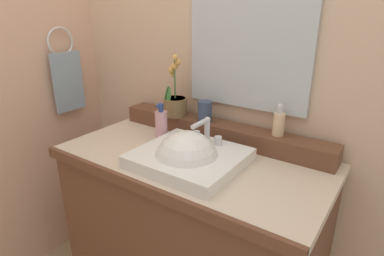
% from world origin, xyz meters
% --- Properties ---
extents(wall_back, '(2.71, 0.20, 2.57)m').
position_xyz_m(wall_back, '(0.00, 0.41, 1.28)').
color(wall_back, '#D5B192').
rests_on(wall_back, ground).
extents(vanity_cabinet, '(1.15, 0.60, 0.86)m').
position_xyz_m(vanity_cabinet, '(0.00, -0.00, 0.43)').
color(vanity_cabinet, brown).
rests_on(vanity_cabinet, ground).
extents(back_ledge, '(1.08, 0.12, 0.08)m').
position_xyz_m(back_ledge, '(0.00, 0.23, 0.89)').
color(back_ledge, brown).
rests_on(back_ledge, vanity_cabinet).
extents(sink_basin, '(0.41, 0.38, 0.28)m').
position_xyz_m(sink_basin, '(0.03, -0.08, 0.87)').
color(sink_basin, white).
rests_on(sink_basin, vanity_cabinet).
extents(soap_bar, '(0.07, 0.04, 0.02)m').
position_xyz_m(soap_bar, '(-0.08, 0.04, 0.91)').
color(soap_bar, silver).
rests_on(soap_bar, sink_basin).
extents(potted_plant, '(0.12, 0.12, 0.31)m').
position_xyz_m(potted_plant, '(-0.25, 0.20, 1.00)').
color(potted_plant, brown).
rests_on(potted_plant, back_ledge).
extents(soap_dispenser, '(0.05, 0.05, 0.14)m').
position_xyz_m(soap_dispenser, '(0.28, 0.24, 0.99)').
color(soap_dispenser, beige).
rests_on(soap_dispenser, back_ledge).
extents(tumbler_cup, '(0.07, 0.07, 0.10)m').
position_xyz_m(tumbler_cup, '(-0.07, 0.21, 0.98)').
color(tumbler_cup, '#35425D').
rests_on(tumbler_cup, back_ledge).
extents(lotion_bottle, '(0.06, 0.06, 0.18)m').
position_xyz_m(lotion_bottle, '(-0.22, 0.06, 0.93)').
color(lotion_bottle, '#D297A5').
rests_on(lotion_bottle, vanity_cabinet).
extents(mirror, '(0.58, 0.02, 0.48)m').
position_xyz_m(mirror, '(0.09, 0.29, 1.25)').
color(mirror, silver).
extents(towel_ring, '(0.01, 0.16, 0.16)m').
position_xyz_m(towel_ring, '(-0.93, 0.06, 1.27)').
color(towel_ring, silver).
extents(hand_towel, '(0.02, 0.18, 0.33)m').
position_xyz_m(hand_towel, '(-0.91, 0.06, 1.04)').
color(hand_towel, '#869DB0').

